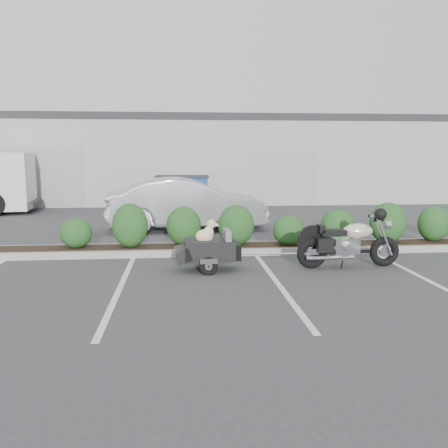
{
  "coord_description": "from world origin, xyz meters",
  "views": [
    {
      "loc": [
        -0.47,
        -8.46,
        2.21
      ],
      "look_at": [
        0.46,
        1.53,
        0.75
      ],
      "focal_mm": 38.0,
      "sensor_mm": 36.0,
      "label": 1
    }
  ],
  "objects": [
    {
      "name": "dumpster",
      "position": [
        -0.39,
        10.64,
        0.71
      ],
      "size": [
        2.17,
        1.52,
        1.4
      ],
      "rotation": [
        0.0,
        0.0,
        -0.03
      ],
      "color": "navy",
      "rests_on": "ground"
    },
    {
      "name": "pet_trailer",
      "position": [
        0.06,
        0.5,
        0.42
      ],
      "size": [
        1.68,
        0.93,
        1.0
      ],
      "rotation": [
        0.0,
        0.0,
        0.02
      ],
      "color": "black",
      "rests_on": "ground"
    },
    {
      "name": "building",
      "position": [
        0.0,
        17.0,
        2.0
      ],
      "size": [
        26.0,
        10.0,
        4.0
      ],
      "primitive_type": "cube",
      "color": "#9EA099",
      "rests_on": "ground"
    },
    {
      "name": "motorcycle",
      "position": [
        2.84,
        0.48,
        0.48
      ],
      "size": [
        2.11,
        0.71,
        1.21
      ],
      "rotation": [
        0.0,
        0.0,
        0.02
      ],
      "color": "black",
      "rests_on": "ground"
    },
    {
      "name": "planter_kerb",
      "position": [
        1.0,
        2.2,
        0.07
      ],
      "size": [
        12.0,
        1.0,
        0.15
      ],
      "primitive_type": "cube",
      "color": "#9E9E93",
      "rests_on": "ground"
    },
    {
      "name": "ground",
      "position": [
        0.0,
        0.0,
        0.0
      ],
      "size": [
        90.0,
        90.0,
        0.0
      ],
      "primitive_type": "plane",
      "color": "#38383A",
      "rests_on": "ground"
    },
    {
      "name": "sedan",
      "position": [
        -0.28,
        5.56,
        0.77
      ],
      "size": [
        4.82,
        2.02,
        1.55
      ],
      "primitive_type": "imported",
      "rotation": [
        0.0,
        0.0,
        1.65
      ],
      "color": "silver",
      "rests_on": "ground"
    }
  ]
}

